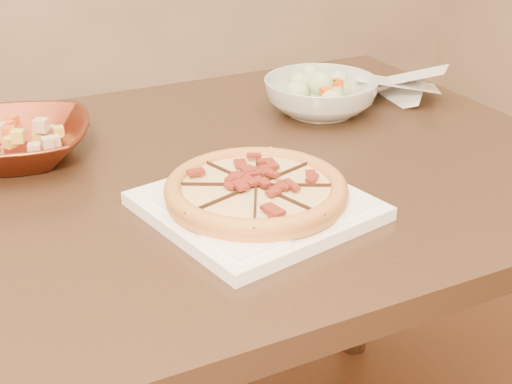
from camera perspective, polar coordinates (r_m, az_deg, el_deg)
dining_table at (r=1.12m, az=-7.06°, el=-3.83°), size 1.36×0.91×0.75m
plate at (r=0.96m, az=0.00°, el=-1.04°), size 0.32×0.32×0.02m
pizza at (r=0.95m, az=-0.00°, el=0.21°), size 0.25×0.25×0.03m
bronze_bowl at (r=1.17m, az=-18.80°, el=3.76°), size 0.29×0.29×0.06m
mixed_dish at (r=1.16m, az=-19.11°, el=5.71°), size 0.12×0.11×0.03m
salad_bowl at (r=1.31m, az=5.19°, el=7.64°), size 0.27×0.27×0.06m
salad at (r=1.30m, az=5.29°, el=9.71°), size 0.11×0.11×0.04m
cling_film at (r=1.42m, az=11.43°, el=8.34°), size 0.19×0.17×0.05m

